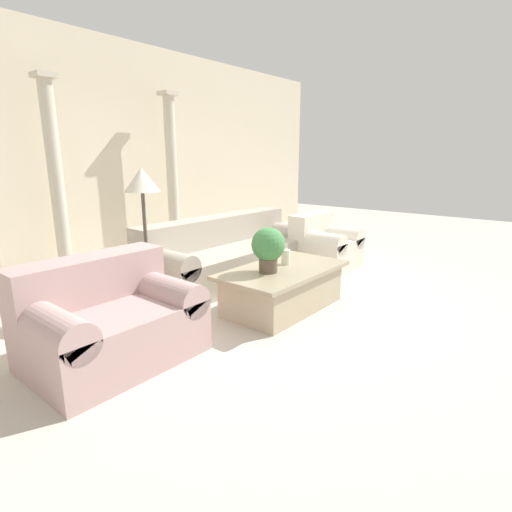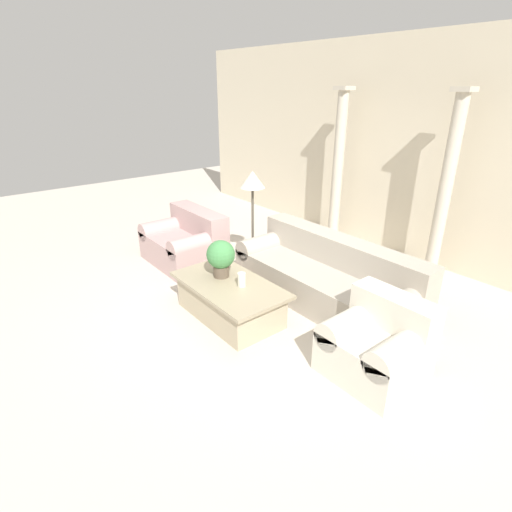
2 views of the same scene
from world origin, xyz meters
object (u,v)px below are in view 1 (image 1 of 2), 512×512
sofa_long (230,254)px  potted_plant (268,247)px  loveseat (109,318)px  armchair (324,245)px  coffee_table (283,288)px  floor_lamp (142,189)px

sofa_long → potted_plant: 1.36m
loveseat → armchair: size_ratio=1.49×
coffee_table → floor_lamp: floor_lamp is taller
sofa_long → potted_plant: (-0.65, -1.13, 0.37)m
coffee_table → potted_plant: (-0.21, 0.03, 0.47)m
loveseat → coffee_table: size_ratio=0.87×
loveseat → potted_plant: (1.51, -0.38, 0.36)m
coffee_table → potted_plant: bearing=170.5°
coffee_table → armchair: (1.67, 0.49, 0.10)m
armchair → potted_plant: bearing=-166.5°
sofa_long → loveseat: same height
loveseat → armchair: 3.39m
sofa_long → floor_lamp: 1.63m
loveseat → potted_plant: 1.60m
potted_plant → armchair: 1.96m
loveseat → potted_plant: potted_plant is taller
sofa_long → floor_lamp: bearing=-175.2°
coffee_table → potted_plant: potted_plant is taller
loveseat → potted_plant: size_ratio=2.71×
sofa_long → coffee_table: (-0.44, -1.17, -0.10)m
armchair → sofa_long: bearing=151.0°
sofa_long → coffee_table: size_ratio=1.77×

